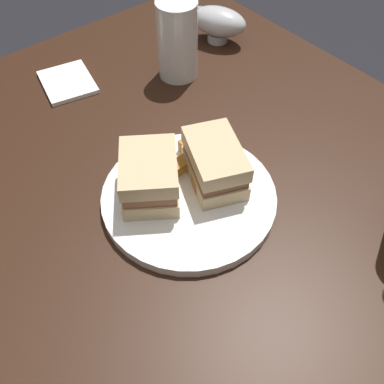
{
  "coord_description": "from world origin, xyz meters",
  "views": [
    {
      "loc": [
        -0.29,
        0.25,
        1.28
      ],
      "look_at": [
        0.01,
        0.0,
        0.81
      ],
      "focal_mm": 40.11,
      "sensor_mm": 36.0,
      "label": 1
    }
  ],
  "objects_px": {
    "sandwich_half_left": "(215,163)",
    "sandwich_half_right": "(149,177)",
    "gravy_boat": "(218,21)",
    "napkin": "(66,83)",
    "plate": "(187,198)",
    "pint_glass": "(178,44)"
  },
  "relations": [
    {
      "from": "plate",
      "to": "sandwich_half_left",
      "type": "height_order",
      "value": "sandwich_half_left"
    },
    {
      "from": "napkin",
      "to": "gravy_boat",
      "type": "bearing_deg",
      "value": -101.46
    },
    {
      "from": "plate",
      "to": "napkin",
      "type": "height_order",
      "value": "plate"
    },
    {
      "from": "sandwich_half_right",
      "to": "napkin",
      "type": "distance_m",
      "value": 0.33
    },
    {
      "from": "pint_glass",
      "to": "plate",
      "type": "bearing_deg",
      "value": 144.09
    },
    {
      "from": "sandwich_half_left",
      "to": "napkin",
      "type": "relative_size",
      "value": 1.18
    },
    {
      "from": "plate",
      "to": "gravy_boat",
      "type": "bearing_deg",
      "value": -47.19
    },
    {
      "from": "gravy_boat",
      "to": "napkin",
      "type": "height_order",
      "value": "gravy_boat"
    },
    {
      "from": "sandwich_half_left",
      "to": "plate",
      "type": "bearing_deg",
      "value": 89.6
    },
    {
      "from": "plate",
      "to": "pint_glass",
      "type": "height_order",
      "value": "pint_glass"
    },
    {
      "from": "gravy_boat",
      "to": "sandwich_half_left",
      "type": "bearing_deg",
      "value": 137.88
    },
    {
      "from": "sandwich_half_left",
      "to": "napkin",
      "type": "distance_m",
      "value": 0.37
    },
    {
      "from": "sandwich_half_right",
      "to": "plate",
      "type": "bearing_deg",
      "value": -135.25
    },
    {
      "from": "plate",
      "to": "napkin",
      "type": "xyz_separation_m",
      "value": [
        0.37,
        -0.0,
        -0.0
      ]
    },
    {
      "from": "pint_glass",
      "to": "sandwich_half_right",
      "type": "bearing_deg",
      "value": 134.62
    },
    {
      "from": "plate",
      "to": "napkin",
      "type": "distance_m",
      "value": 0.37
    },
    {
      "from": "sandwich_half_left",
      "to": "sandwich_half_right",
      "type": "bearing_deg",
      "value": 67.18
    },
    {
      "from": "sandwich_half_right",
      "to": "sandwich_half_left",
      "type": "bearing_deg",
      "value": -112.82
    },
    {
      "from": "plate",
      "to": "sandwich_half_left",
      "type": "bearing_deg",
      "value": -90.4
    },
    {
      "from": "pint_glass",
      "to": "napkin",
      "type": "height_order",
      "value": "pint_glass"
    },
    {
      "from": "gravy_boat",
      "to": "napkin",
      "type": "bearing_deg",
      "value": 78.54
    },
    {
      "from": "pint_glass",
      "to": "gravy_boat",
      "type": "height_order",
      "value": "pint_glass"
    }
  ]
}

